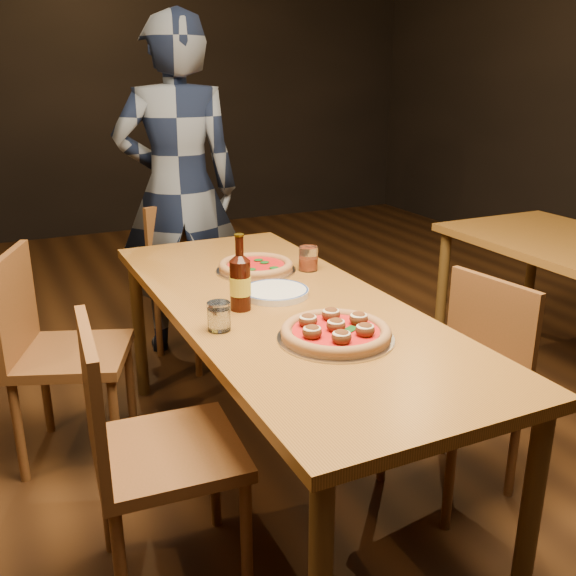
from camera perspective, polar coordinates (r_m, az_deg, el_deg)
name	(u,v)px	position (r m, az deg, el deg)	size (l,w,h in m)	color
ground	(283,475)	(2.71, -0.47, -16.30)	(9.00, 9.00, 0.00)	black
table_main	(282,320)	(2.39, -0.52, -2.87)	(0.80, 2.00, 0.75)	brown
chair_main_nw	(168,450)	(2.05, -10.61, -13.95)	(0.43, 0.43, 0.93)	brown
chair_main_sw	(72,353)	(2.77, -18.65, -5.49)	(0.44, 0.44, 0.93)	brown
chair_main_e	(452,388)	(2.50, 14.37, -8.62)	(0.40, 0.40, 0.87)	brown
chair_end	(202,281)	(3.58, -7.69, 0.61)	(0.42, 0.42, 0.90)	brown
pizza_meatball	(336,332)	(2.04, 4.27, -3.88)	(0.37, 0.37, 0.07)	#B7B7BF
pizza_margherita	(256,266)	(2.72, -2.87, 1.94)	(0.34, 0.34, 0.04)	#B7B7BF
plate_stack	(275,292)	(2.43, -1.15, -0.39)	(0.25, 0.25, 0.02)	white
beer_bottle	(240,284)	(2.27, -4.27, 0.40)	(0.08, 0.08, 0.27)	black
water_glass	(219,316)	(2.11, -6.16, -2.52)	(0.08, 0.08, 0.10)	white
amber_glass	(308,259)	(2.73, 1.81, 2.64)	(0.08, 0.08, 0.10)	#9F3412
diner	(179,190)	(3.64, -9.69, 8.56)	(0.68, 0.45, 1.86)	black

